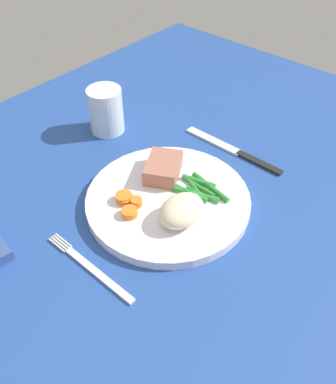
{
  "coord_description": "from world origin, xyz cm",
  "views": [
    {
      "loc": [
        -33.59,
        -32.99,
        48.26
      ],
      "look_at": [
        1.36,
        -2.41,
        4.6
      ],
      "focal_mm": 38.38,
      "sensor_mm": 36.0,
      "label": 1
    }
  ],
  "objects_px": {
    "knife": "(235,151)",
    "water_glass": "(106,113)",
    "dinner_plate": "(168,200)",
    "fork": "(90,268)",
    "meat_portion": "(163,168)"
  },
  "relations": [
    {
      "from": "meat_portion",
      "to": "knife",
      "type": "distance_m",
      "value": 0.16
    },
    {
      "from": "knife",
      "to": "water_glass",
      "type": "xyz_separation_m",
      "value": [
        -0.1,
        0.23,
        0.04
      ]
    },
    {
      "from": "meat_portion",
      "to": "water_glass",
      "type": "xyz_separation_m",
      "value": [
        0.04,
        0.18,
        0.01
      ]
    },
    {
      "from": "water_glass",
      "to": "fork",
      "type": "bearing_deg",
      "value": -136.9
    },
    {
      "from": "dinner_plate",
      "to": "knife",
      "type": "relative_size",
      "value": 1.27
    },
    {
      "from": "dinner_plate",
      "to": "water_glass",
      "type": "bearing_deg",
      "value": 70.79
    },
    {
      "from": "fork",
      "to": "knife",
      "type": "bearing_deg",
      "value": -1.11
    },
    {
      "from": "knife",
      "to": "water_glass",
      "type": "relative_size",
      "value": 2.36
    },
    {
      "from": "meat_portion",
      "to": "knife",
      "type": "relative_size",
      "value": 0.35
    },
    {
      "from": "meat_portion",
      "to": "knife",
      "type": "xyz_separation_m",
      "value": [
        0.15,
        -0.04,
        -0.03
      ]
    },
    {
      "from": "water_glass",
      "to": "meat_portion",
      "type": "bearing_deg",
      "value": -103.26
    },
    {
      "from": "dinner_plate",
      "to": "fork",
      "type": "xyz_separation_m",
      "value": [
        -0.17,
        -0.0,
        -0.01
      ]
    },
    {
      "from": "dinner_plate",
      "to": "meat_portion",
      "type": "distance_m",
      "value": 0.06
    },
    {
      "from": "dinner_plate",
      "to": "fork",
      "type": "height_order",
      "value": "dinner_plate"
    },
    {
      "from": "meat_portion",
      "to": "dinner_plate",
      "type": "bearing_deg",
      "value": -130.6
    }
  ]
}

